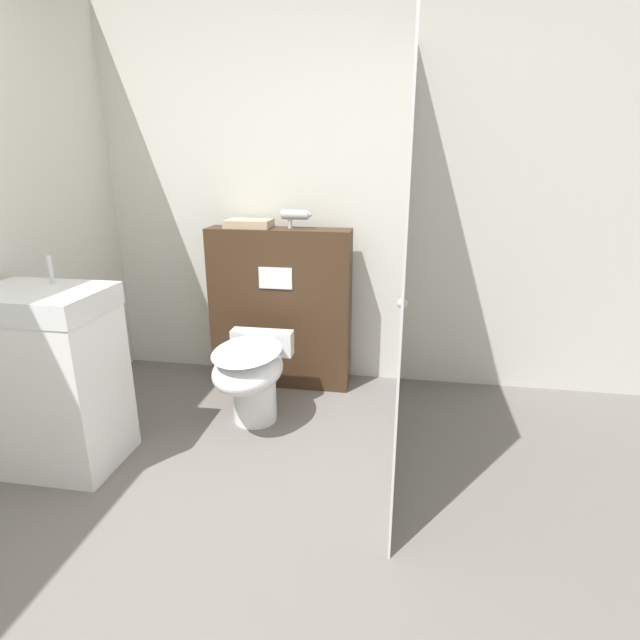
# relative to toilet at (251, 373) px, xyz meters

# --- Properties ---
(ground_plane) EXTENTS (12.00, 12.00, 0.00)m
(ground_plane) POSITION_rel_toilet_xyz_m (0.11, -1.41, -0.32)
(ground_plane) COLOR slate
(wall_back) EXTENTS (8.00, 0.06, 2.50)m
(wall_back) POSITION_rel_toilet_xyz_m (0.11, 0.82, 0.93)
(wall_back) COLOR silver
(wall_back) RESTS_ON ground_plane
(partition_panel) EXTENTS (0.95, 0.23, 1.08)m
(partition_panel) POSITION_rel_toilet_xyz_m (0.03, 0.60, 0.22)
(partition_panel) COLOR #3D2819
(partition_panel) RESTS_ON ground_plane
(shower_glass) EXTENTS (0.04, 1.73, 2.19)m
(shower_glass) POSITION_rel_toilet_xyz_m (0.85, -0.08, 0.77)
(shower_glass) COLOR silver
(shower_glass) RESTS_ON ground_plane
(toilet) EXTENTS (0.39, 0.62, 0.50)m
(toilet) POSITION_rel_toilet_xyz_m (0.00, 0.00, 0.00)
(toilet) COLOR white
(toilet) RESTS_ON ground_plane
(sink_vanity) EXTENTS (0.62, 0.46, 1.07)m
(sink_vanity) POSITION_rel_toilet_xyz_m (-0.86, -0.54, 0.14)
(sink_vanity) COLOR white
(sink_vanity) RESTS_ON ground_plane
(hair_drier) EXTENTS (0.20, 0.06, 0.12)m
(hair_drier) POSITION_rel_toilet_xyz_m (0.15, 0.61, 0.84)
(hair_drier) COLOR #B7B7BC
(hair_drier) RESTS_ON partition_panel
(folded_towel) EXTENTS (0.30, 0.20, 0.05)m
(folded_towel) POSITION_rel_toilet_xyz_m (-0.17, 0.62, 0.79)
(folded_towel) COLOR tan
(folded_towel) RESTS_ON partition_panel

